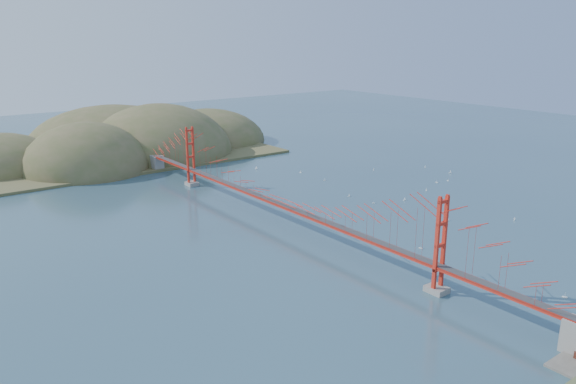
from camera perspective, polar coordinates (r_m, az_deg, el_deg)
ground at (r=88.22m, az=-0.59°, el=-3.36°), size 320.00×320.00×0.00m
bridge at (r=86.33m, az=-0.67°, el=1.08°), size 2.20×94.40×12.00m
far_headlands at (r=147.89m, az=-15.97°, el=3.87°), size 84.00×58.00×25.00m
sailboat_0 at (r=80.80m, az=13.33°, el=-5.52°), size 0.57×0.57×0.63m
sailboat_12 at (r=124.97m, az=-3.24°, el=2.43°), size 0.64×0.57×0.72m
sailboat_9 at (r=129.91m, az=13.76°, el=2.50°), size 0.53×0.53×0.56m
sailboat_4 at (r=118.92m, az=15.95°, el=1.14°), size 0.51×0.51×0.56m
sailboat_6 at (r=93.71m, az=15.95°, el=-2.74°), size 0.54×0.54×0.60m
sailboat_16 at (r=104.08m, az=6.24°, el=-0.38°), size 0.50×0.49×0.56m
sailboat_10 at (r=72.04m, az=26.31°, el=-9.48°), size 0.63×0.63×0.69m
sailboat_13 at (r=97.44m, az=22.01°, el=-2.60°), size 0.51×0.51×0.57m
sailboat_8 at (r=124.82m, az=8.69°, el=2.25°), size 0.57×0.57×0.60m
sailboat_15 at (r=121.45m, az=1.30°, el=2.06°), size 0.49×0.59×0.68m
sailboat_1 at (r=100.36m, az=8.71°, el=-1.08°), size 0.53×0.53×0.56m
sailboat_11 at (r=125.88m, az=16.17°, el=1.92°), size 0.64×0.64×0.71m
sailboat_5 at (r=117.05m, az=14.88°, el=1.00°), size 0.61×0.63×0.71m
sailboat_14 at (r=110.45m, az=13.88°, el=0.20°), size 0.59×0.59×0.63m
sailboat_7 at (r=114.96m, az=3.73°, el=1.23°), size 0.56×0.56×0.60m
sailboat_2 at (r=103.19m, az=11.78°, el=-0.76°), size 0.56×0.56×0.64m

